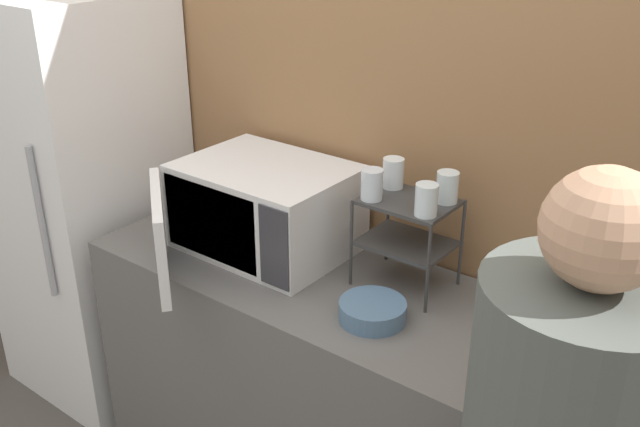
# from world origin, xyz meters

# --- Properties ---
(wall_back) EXTENTS (8.00, 0.06, 2.60)m
(wall_back) POSITION_xyz_m (0.00, 0.64, 1.30)
(wall_back) COLOR olive
(wall_back) RESTS_ON ground_plane
(counter) EXTENTS (1.49, 0.60, 0.92)m
(counter) POSITION_xyz_m (0.00, 0.30, 0.46)
(counter) COLOR #595654
(counter) RESTS_ON ground_plane
(microwave) EXTENTS (0.58, 0.72, 0.30)m
(microwave) POSITION_xyz_m (-0.23, 0.34, 1.07)
(microwave) COLOR silver
(microwave) RESTS_ON counter
(dish_rack) EXTENTS (0.28, 0.22, 0.29)m
(dish_rack) POSITION_xyz_m (0.29, 0.43, 1.13)
(dish_rack) COLOR #333333
(dish_rack) RESTS_ON counter
(glass_front_left) EXTENTS (0.07, 0.07, 0.09)m
(glass_front_left) POSITION_xyz_m (0.19, 0.37, 1.26)
(glass_front_left) COLOR silver
(glass_front_left) RESTS_ON dish_rack
(glass_back_right) EXTENTS (0.07, 0.07, 0.09)m
(glass_back_right) POSITION_xyz_m (0.38, 0.49, 1.26)
(glass_back_right) COLOR silver
(glass_back_right) RESTS_ON dish_rack
(glass_front_right) EXTENTS (0.07, 0.07, 0.09)m
(glass_front_right) POSITION_xyz_m (0.38, 0.37, 1.26)
(glass_front_right) COLOR silver
(glass_front_right) RESTS_ON dish_rack
(glass_back_left) EXTENTS (0.07, 0.07, 0.09)m
(glass_back_left) POSITION_xyz_m (0.19, 0.49, 1.26)
(glass_back_left) COLOR silver
(glass_back_left) RESTS_ON dish_rack
(bowl) EXTENTS (0.20, 0.20, 0.06)m
(bowl) POSITION_xyz_m (0.32, 0.20, 0.95)
(bowl) COLOR slate
(bowl) RESTS_ON counter
(refrigerator) EXTENTS (0.69, 0.65, 1.71)m
(refrigerator) POSITION_xyz_m (-1.17, 0.29, 0.86)
(refrigerator) COLOR white
(refrigerator) RESTS_ON ground_plane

